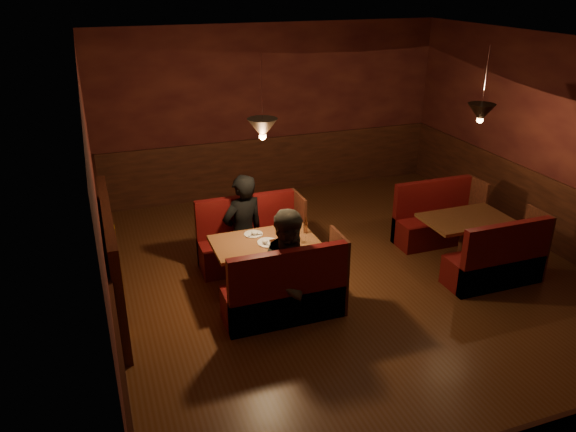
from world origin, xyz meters
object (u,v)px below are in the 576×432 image
object	(u,v)px
main_table	(266,252)
diner_a	(243,209)
main_bench_far	(251,243)
second_table	(465,229)
diner_b	(291,251)
second_bench_near	(498,264)
main_bench_near	(287,296)
second_bench_far	(436,222)

from	to	relation	value
main_table	diner_a	xyz separation A→B (m)	(-0.09, 0.68, 0.30)
main_table	diner_a	bearing A→B (deg)	97.45
main_table	main_bench_far	distance (m)	0.74
main_table	second_table	world-z (taller)	main_table
second_table	diner_b	bearing A→B (deg)	-170.34
second_bench_near	main_bench_near	bearing A→B (deg)	176.68
main_table	diner_a	world-z (taller)	diner_a
main_bench_near	second_bench_near	distance (m)	2.75
main_bench_near	diner_b	size ratio (longest dim) A/B	0.83
main_bench_far	main_bench_near	distance (m)	1.42
main_bench_far	diner_b	world-z (taller)	diner_b
diner_a	diner_b	xyz separation A→B (m)	(0.18, -1.33, 0.01)
second_bench_far	diner_a	distance (m)	2.91
second_table	diner_b	size ratio (longest dim) A/B	0.69
second_table	diner_b	distance (m)	2.70
second_table	second_bench_far	world-z (taller)	second_bench_far
main_bench_far	main_table	bearing A→B (deg)	-91.19
second_bench_far	main_bench_far	bearing A→B (deg)	175.36
main_table	second_bench_near	bearing A→B (deg)	-17.51
main_table	second_table	xyz separation A→B (m)	(2.74, -0.19, -0.04)
main_bench_far	second_bench_near	distance (m)	3.17
main_bench_far	diner_b	size ratio (longest dim) A/B	0.83
second_bench_near	diner_a	distance (m)	3.29
main_table	diner_a	size ratio (longest dim) A/B	0.76
second_bench_near	main_table	bearing A→B (deg)	162.49
second_bench_near	diner_b	distance (m)	2.73
main_bench_far	diner_b	xyz separation A→B (m)	(0.08, -1.35, 0.53)
main_bench_far	diner_a	bearing A→B (deg)	-166.31
main_bench_near	diner_a	bearing A→B (deg)	94.27
diner_a	main_table	bearing A→B (deg)	81.94
diner_b	main_bench_far	bearing A→B (deg)	75.23
diner_b	main_table	bearing A→B (deg)	80.27
second_table	main_bench_far	bearing A→B (deg)	161.66
main_table	second_bench_far	size ratio (longest dim) A/B	1.00
second_bench_far	second_bench_near	xyz separation A→B (m)	(0.00, -1.36, 0.00)
main_bench_near	second_bench_far	size ratio (longest dim) A/B	1.10
second_bench_far	main_bench_near	bearing A→B (deg)	-156.43
diner_a	second_bench_far	bearing A→B (deg)	160.53
diner_a	diner_b	world-z (taller)	diner_b
main_bench_near	second_bench_far	distance (m)	3.00
second_table	diner_a	bearing A→B (deg)	162.77
main_bench_far	main_bench_near	size ratio (longest dim) A/B	1.00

